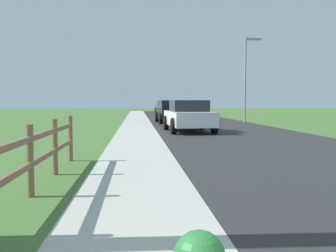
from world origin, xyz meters
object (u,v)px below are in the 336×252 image
Objects in this scene: parked_suv_white at (189,116)px; parked_car_blue at (165,107)px; parked_car_black at (172,112)px; parked_car_red at (172,109)px; street_lamp at (247,72)px.

parked_suv_white is 26.08m from parked_car_blue.
parked_suv_white is at bearing -89.50° from parked_car_black.
parked_car_black is at bearing 90.50° from parked_suv_white.
parked_suv_white is 16.90m from parked_car_red.
parked_suv_white is 1.05× the size of parked_car_blue.
parked_car_blue is (0.77, 18.07, 0.01)m from parked_car_black.
street_lamp is (4.28, -9.51, 2.74)m from parked_car_red.
parked_car_blue is at bearing 103.07° from street_lamp.
parked_car_red is (0.75, 16.89, 0.03)m from parked_suv_white.
parked_car_blue is at bearing 87.57° from parked_car_black.
parked_car_black is 0.78× the size of street_lamp.
parked_car_red reaches higher than parked_suv_white.
parked_car_blue is 19.39m from street_lamp.
street_lamp reaches higher than parked_suv_white.
parked_suv_white is 8.00m from parked_car_black.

